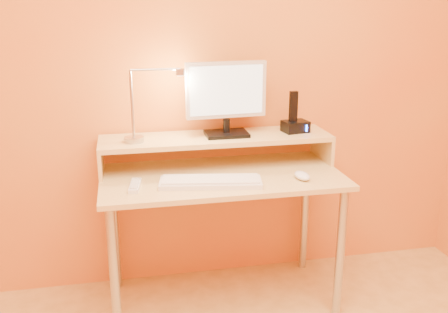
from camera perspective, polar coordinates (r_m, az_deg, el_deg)
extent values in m
cube|color=#C98334|center=(2.70, -1.63, 10.87)|extent=(3.00, 0.04, 2.50)
cylinder|color=#AFAFB1|center=(2.40, -12.36, -13.27)|extent=(0.04, 0.04, 0.69)
cylinder|color=#AFAFB1|center=(2.60, 13.07, -10.74)|extent=(0.04, 0.04, 0.69)
cylinder|color=#AFAFB1|center=(2.84, -12.32, -8.21)|extent=(0.04, 0.04, 0.69)
cylinder|color=#AFAFB1|center=(3.02, 9.17, -6.48)|extent=(0.04, 0.04, 0.69)
cube|color=#DBBA7A|center=(2.51, -0.25, -2.31)|extent=(1.20, 0.60, 0.02)
cube|color=#DBBA7A|center=(2.59, -13.85, -0.37)|extent=(0.02, 0.30, 0.14)
cube|color=#DBBA7A|center=(2.80, 11.09, 1.10)|extent=(0.02, 0.30, 0.14)
cube|color=#DBBA7A|center=(2.61, -0.91, 2.08)|extent=(1.20, 0.30, 0.02)
cube|color=black|center=(2.61, 0.28, 2.60)|extent=(0.22, 0.16, 0.02)
cylinder|color=black|center=(2.60, 0.29, 3.54)|extent=(0.04, 0.04, 0.07)
cube|color=silver|center=(2.57, 0.25, 7.60)|extent=(0.42, 0.07, 0.29)
cube|color=black|center=(2.60, 0.14, 7.68)|extent=(0.38, 0.04, 0.24)
cube|color=#CCE8F8|center=(2.56, 0.33, 7.53)|extent=(0.38, 0.03, 0.25)
cylinder|color=#AFAFB1|center=(2.53, -10.21, 1.93)|extent=(0.10, 0.10, 0.02)
cylinder|color=#AFAFB1|center=(2.49, -10.42, 5.87)|extent=(0.01, 0.01, 0.33)
cylinder|color=#AFAFB1|center=(2.47, -7.81, 9.78)|extent=(0.24, 0.01, 0.01)
cylinder|color=#AFAFB1|center=(2.48, -5.00, 9.56)|extent=(0.04, 0.04, 0.03)
cylinder|color=#FFEAC6|center=(2.49, -4.99, 9.19)|extent=(0.03, 0.03, 0.00)
cube|color=black|center=(2.71, 8.11, 3.41)|extent=(0.14, 0.12, 0.06)
cube|color=black|center=(2.68, 7.90, 5.68)|extent=(0.04, 0.03, 0.16)
cube|color=#337EFF|center=(2.68, 9.38, 3.19)|extent=(0.01, 0.00, 0.04)
cube|color=silver|center=(2.37, -1.54, -2.97)|extent=(0.50, 0.23, 0.02)
ellipsoid|color=silver|center=(2.46, 8.88, -2.16)|extent=(0.08, 0.12, 0.04)
cube|color=silver|center=(2.37, -10.09, -3.28)|extent=(0.07, 0.17, 0.02)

